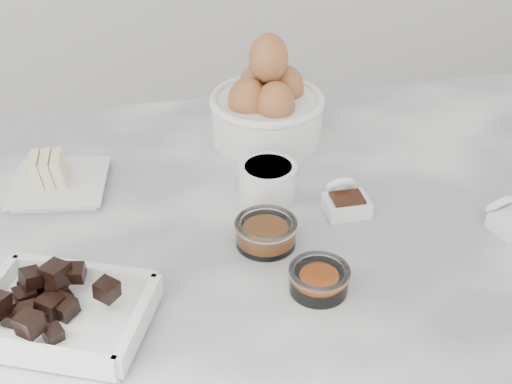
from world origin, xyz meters
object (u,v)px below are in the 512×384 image
sugar_ramekin (268,180)px  zest_bowl (319,278)px  salt_spoon (510,217)px  honey_bowl (266,232)px  vanilla_spoon (345,200)px  butter_plate (57,179)px  egg_bowl (267,106)px  chocolate_dish (62,311)px

sugar_ramekin → zest_bowl: (0.02, -0.21, -0.01)m
zest_bowl → salt_spoon: bearing=15.1°
honey_bowl → salt_spoon: (0.33, -0.02, -0.00)m
honey_bowl → vanilla_spoon: vanilla_spoon is taller
zest_bowl → butter_plate: bearing=138.3°
butter_plate → honey_bowl: bearing=-33.8°
butter_plate → honey_bowl: butter_plate is taller
egg_bowl → butter_plate: bearing=-164.1°
honey_bowl → zest_bowl: 0.11m
zest_bowl → salt_spoon: 0.29m
butter_plate → salt_spoon: bearing=-18.8°
chocolate_dish → butter_plate: 0.29m
butter_plate → salt_spoon: (0.60, -0.20, -0.00)m
egg_bowl → zest_bowl: size_ratio=2.48×
butter_plate → honey_bowl: 0.32m
egg_bowl → chocolate_dish: bearing=-129.2°
sugar_ramekin → salt_spoon: (0.30, -0.13, -0.01)m
butter_plate → vanilla_spoon: butter_plate is taller
sugar_ramekin → vanilla_spoon: (0.10, -0.05, -0.01)m
egg_bowl → honey_bowl: size_ratio=2.24×
zest_bowl → egg_bowl: bearing=88.3°
vanilla_spoon → egg_bowl: bearing=107.2°
butter_plate → egg_bowl: egg_bowl is taller
egg_bowl → zest_bowl: egg_bowl is taller
chocolate_dish → egg_bowl: bearing=50.8°
chocolate_dish → egg_bowl: 0.49m
egg_bowl → zest_bowl: bearing=-91.7°
butter_plate → egg_bowl: bearing=15.9°
chocolate_dish → zest_bowl: 0.30m
sugar_ramekin → honey_bowl: 0.11m
chocolate_dish → salt_spoon: bearing=8.0°
butter_plate → egg_bowl: 0.34m
butter_plate → vanilla_spoon: 0.41m
butter_plate → vanilla_spoon: bearing=-17.6°
chocolate_dish → salt_spoon: chocolate_dish is taller
butter_plate → egg_bowl: size_ratio=0.80×
salt_spoon → egg_bowl: bearing=132.6°
egg_bowl → zest_bowl: 0.37m
chocolate_dish → butter_plate: butter_plate is taller
sugar_ramekin → vanilla_spoon: bearing=-28.2°
sugar_ramekin → vanilla_spoon: sugar_ramekin is taller
chocolate_dish → butter_plate: (-0.02, 0.28, -0.00)m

